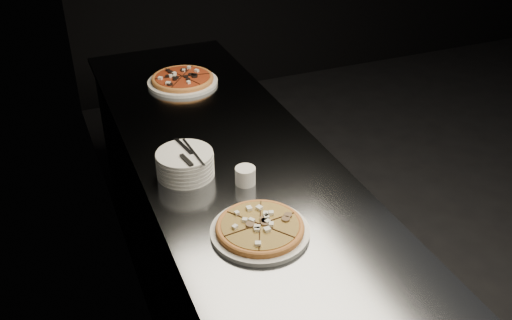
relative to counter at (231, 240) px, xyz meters
name	(u,v)px	position (x,y,z in m)	size (l,w,h in m)	color
wall_left	(120,49)	(-0.37, 0.00, 0.94)	(0.02, 5.00, 2.80)	black
counter	(231,240)	(0.00, 0.00, 0.00)	(0.74, 2.44, 0.92)	slate
pizza_mushroom	(260,229)	(-0.08, -0.52, 0.48)	(0.32, 0.32, 0.04)	white
pizza_tomato	(183,80)	(0.02, 0.70, 0.48)	(0.35, 0.35, 0.04)	white
plate_stack	(185,164)	(-0.20, -0.10, 0.51)	(0.21, 0.21, 0.09)	white
cutlery	(188,154)	(-0.20, -0.12, 0.56)	(0.07, 0.23, 0.01)	silver
ramekin	(245,175)	(-0.02, -0.24, 0.49)	(0.07, 0.07, 0.06)	silver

